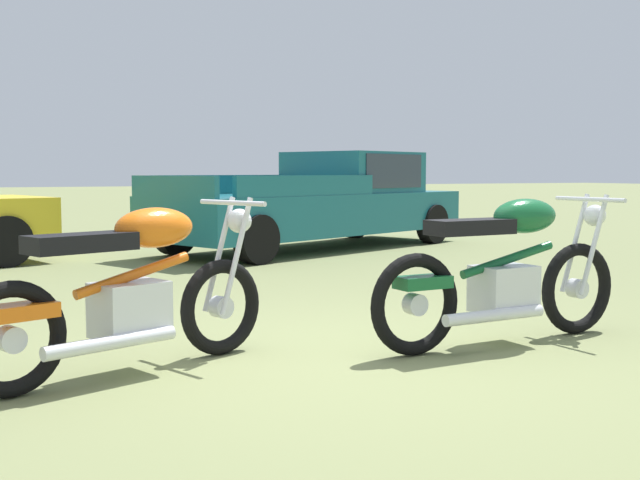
{
  "coord_description": "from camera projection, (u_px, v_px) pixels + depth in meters",
  "views": [
    {
      "loc": [
        -2.26,
        -4.41,
        1.18
      ],
      "look_at": [
        0.73,
        1.85,
        0.58
      ],
      "focal_mm": 44.62,
      "sensor_mm": 36.0,
      "label": 1
    }
  ],
  "objects": [
    {
      "name": "ground_plane",
      "position": [
        342.0,
        358.0,
        5.04
      ],
      "size": [
        120.0,
        120.0,
        0.0
      ],
      "primitive_type": "plane",
      "color": "olive"
    },
    {
      "name": "motorcycle_orange",
      "position": [
        131.0,
        291.0,
        4.63
      ],
      "size": [
        1.92,
        0.97,
        1.02
      ],
      "rotation": [
        0.0,
        0.0,
        0.35
      ],
      "color": "black",
      "rests_on": "ground"
    },
    {
      "name": "motorcycle_green",
      "position": [
        505.0,
        272.0,
        5.43
      ],
      "size": [
        2.11,
        0.64,
        1.02
      ],
      "rotation": [
        0.0,
        0.0,
        0.06
      ],
      "color": "black",
      "rests_on": "ground"
    },
    {
      "name": "pickup_truck_teal",
      "position": [
        326.0,
        199.0,
        12.33
      ],
      "size": [
        5.67,
        3.73,
        1.49
      ],
      "rotation": [
        0.0,
        0.0,
        0.4
      ],
      "color": "#19606B",
      "rests_on": "ground"
    }
  ]
}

